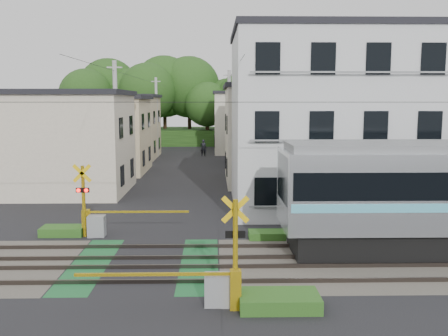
{
  "coord_description": "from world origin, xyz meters",
  "views": [
    {
      "loc": [
        2.42,
        -16.83,
        5.64
      ],
      "look_at": [
        2.86,
        5.0,
        2.7
      ],
      "focal_mm": 40.0,
      "sensor_mm": 36.0,
      "label": 1
    }
  ],
  "objects_px": {
    "pedestrian": "(203,148)",
    "crossing_signal_far": "(95,220)",
    "apartment_block": "(329,120)",
    "crossing_signal_near": "(220,281)"
  },
  "relations": [
    {
      "from": "crossing_signal_near",
      "to": "crossing_signal_far",
      "type": "bearing_deg",
      "value": 125.29
    },
    {
      "from": "crossing_signal_near",
      "to": "pedestrian",
      "type": "relative_size",
      "value": 2.74
    },
    {
      "from": "crossing_signal_far",
      "to": "apartment_block",
      "type": "distance_m",
      "value": 13.14
    },
    {
      "from": "crossing_signal_far",
      "to": "apartment_block",
      "type": "relative_size",
      "value": 0.46
    },
    {
      "from": "crossing_signal_far",
      "to": "apartment_block",
      "type": "xyz_separation_m",
      "value": [
        11.09,
        5.84,
        3.94
      ]
    },
    {
      "from": "pedestrian",
      "to": "crossing_signal_far",
      "type": "bearing_deg",
      "value": 85.28
    },
    {
      "from": "crossing_signal_near",
      "to": "apartment_block",
      "type": "height_order",
      "value": "apartment_block"
    },
    {
      "from": "apartment_block",
      "to": "pedestrian",
      "type": "xyz_separation_m",
      "value": [
        -7.19,
        24.78,
        -3.79
      ]
    },
    {
      "from": "crossing_signal_far",
      "to": "pedestrian",
      "type": "height_order",
      "value": "crossing_signal_far"
    },
    {
      "from": "pedestrian",
      "to": "apartment_block",
      "type": "bearing_deg",
      "value": 108.71
    }
  ]
}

